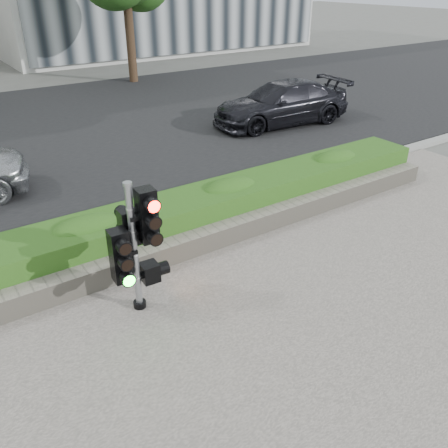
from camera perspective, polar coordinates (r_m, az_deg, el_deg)
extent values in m
plane|color=#51514C|center=(6.47, 2.81, -11.70)|extent=(120.00, 120.00, 0.00)
cube|color=black|center=(14.85, -21.34, 9.94)|extent=(60.00, 13.00, 0.02)
cube|color=gray|center=(8.73, -9.66, -0.27)|extent=(60.00, 0.25, 0.12)
cube|color=gray|center=(7.67, -5.69, -3.00)|extent=(12.00, 0.32, 0.34)
cube|color=#468E2B|center=(8.10, -7.99, 0.00)|extent=(12.00, 1.00, 0.68)
cylinder|color=black|center=(21.37, -11.22, 21.16)|extent=(0.36, 0.36, 3.58)
cylinder|color=black|center=(6.75, -10.09, -9.45)|extent=(0.18, 0.18, 0.09)
cylinder|color=gray|center=(6.27, -10.74, -3.12)|extent=(0.09, 0.09, 1.82)
cylinder|color=gray|center=(5.85, -11.55, 4.74)|extent=(0.12, 0.12, 0.04)
cube|color=#FF1107|center=(6.09, -9.25, 1.04)|extent=(0.24, 0.24, 0.73)
cube|color=#14E51E|center=(6.20, -12.41, -3.75)|extent=(0.24, 0.24, 0.73)
cube|color=black|center=(6.33, -11.39, -0.33)|extent=(0.24, 0.24, 0.50)
cube|color=orange|center=(6.57, -8.92, -5.74)|extent=(0.24, 0.24, 0.27)
imported|color=black|center=(14.91, 6.89, 14.23)|extent=(4.48, 2.19, 1.25)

